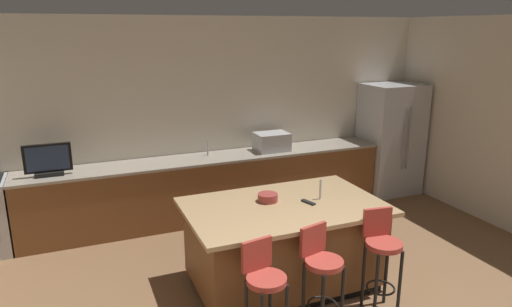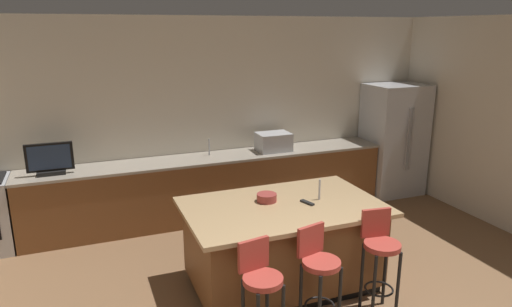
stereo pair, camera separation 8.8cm
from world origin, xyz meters
name	(u,v)px [view 1 (the left image)]	position (x,y,z in m)	size (l,w,h in m)	color
wall_back	(209,116)	(0.00, 4.19, 1.41)	(7.40, 0.12, 2.82)	beige
wall_right	(508,125)	(3.50, 2.09, 1.41)	(0.12, 4.59, 2.82)	beige
counter_back	(213,187)	(-0.09, 3.81, 0.45)	(5.15, 0.62, 0.90)	brown
kitchen_island	(284,244)	(0.07, 1.79, 0.46)	(2.02, 1.27, 0.91)	black
refrigerator	(390,139)	(2.94, 3.75, 0.90)	(0.90, 0.75, 1.79)	#B7BABF
microwave	(272,142)	(0.84, 3.81, 1.04)	(0.48, 0.36, 0.26)	#B7BABF
tv_monitor	(48,161)	(-2.17, 3.76, 1.09)	(0.55, 0.16, 0.40)	black
sink_faucet_back	(208,147)	(-0.11, 3.91, 1.02)	(0.02, 0.02, 0.24)	#B2B2B7
sink_faucet_island	(320,189)	(0.49, 1.79, 1.02)	(0.02, 0.02, 0.22)	#B2B2B7
bar_stool_left	(264,286)	(-0.51, 0.97, 0.57)	(0.34, 0.36, 0.95)	#B23D33
bar_stool_center	(321,270)	(0.06, 1.00, 0.58)	(0.35, 0.37, 0.97)	#B23D33
bar_stool_right	(381,252)	(0.72, 1.02, 0.61)	(0.34, 0.36, 1.01)	#B23D33
fruit_bowl	(268,198)	(-0.05, 1.94, 0.95)	(0.21, 0.21, 0.08)	#993833
tv_remote	(308,202)	(0.31, 1.73, 0.92)	(0.04, 0.17, 0.02)	black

